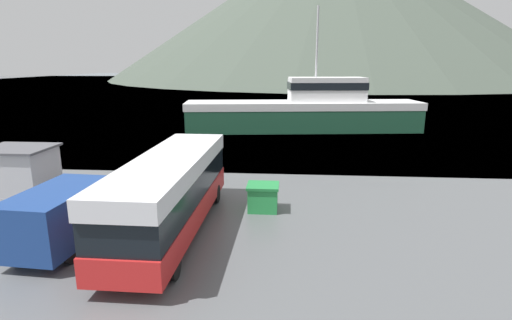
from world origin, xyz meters
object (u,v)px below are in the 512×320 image
Objects in this scene: fishing_boat at (307,110)px; dock_kiosk at (19,169)px; storage_bin at (263,197)px; delivery_van at (69,212)px; tour_bus at (171,190)px; small_boat at (201,113)px.

fishing_boat is 26.82m from dock_kiosk.
storage_bin is 0.43× the size of dock_kiosk.
tour_bus is at bearing 23.73° from delivery_van.
storage_bin is at bearing 33.20° from delivery_van.
storage_bin is 34.46m from small_boat.
fishing_boat reaches higher than storage_bin.
small_boat is (-10.03, 32.96, -0.16)m from storage_bin.
small_boat is at bearing 98.11° from delivery_van.
tour_bus is 7.07× the size of storage_bin.
delivery_van reaches higher than storage_bin.
small_boat is (-6.46, 35.71, -1.31)m from tour_bus.
dock_kiosk is (-13.24, 1.80, 0.59)m from storage_bin.
delivery_van reaches higher than small_boat.
dock_kiosk is at bearing 139.57° from delivery_van.
tour_bus reaches higher than dock_kiosk.
dock_kiosk reaches higher than small_boat.
fishing_boat is (10.20, 27.19, 0.89)m from delivery_van.
storage_bin is (3.56, 2.74, -1.15)m from tour_bus.
fishing_boat is at bearing 73.19° from delivery_van.
fishing_boat reaches higher than dock_kiosk.
fishing_boat reaches higher than small_boat.
tour_bus is 3.91m from delivery_van.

